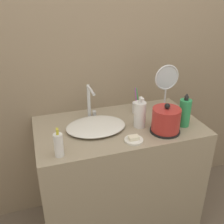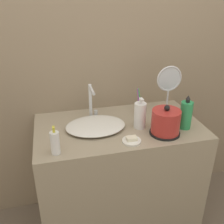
{
  "view_description": "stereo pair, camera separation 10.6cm",
  "coord_description": "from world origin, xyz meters",
  "px_view_note": "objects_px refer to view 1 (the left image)",
  "views": [
    {
      "loc": [
        -0.5,
        -1.1,
        1.62
      ],
      "look_at": [
        -0.05,
        0.3,
        0.91
      ],
      "focal_mm": 42.0,
      "sensor_mm": 36.0,
      "label": 1
    },
    {
      "loc": [
        -0.39,
        -1.13,
        1.62
      ],
      "look_at": [
        -0.05,
        0.3,
        0.91
      ],
      "focal_mm": 42.0,
      "sensor_mm": 36.0,
      "label": 2
    }
  ],
  "objects_px": {
    "faucet": "(90,100)",
    "toothbrush_cup": "(137,107)",
    "electric_kettle": "(166,121)",
    "lotion_bottle": "(140,114)",
    "shampoo_bottle": "(185,112)",
    "mouthwash_bottle": "(59,145)",
    "vanity_mirror": "(166,88)"
  },
  "relations": [
    {
      "from": "electric_kettle",
      "to": "lotion_bottle",
      "type": "distance_m",
      "value": 0.17
    },
    {
      "from": "shampoo_bottle",
      "to": "vanity_mirror",
      "type": "relative_size",
      "value": 0.62
    },
    {
      "from": "faucet",
      "to": "toothbrush_cup",
      "type": "xyz_separation_m",
      "value": [
        0.33,
        -0.01,
        -0.09
      ]
    },
    {
      "from": "electric_kettle",
      "to": "toothbrush_cup",
      "type": "relative_size",
      "value": 0.99
    },
    {
      "from": "faucet",
      "to": "mouthwash_bottle",
      "type": "height_order",
      "value": "faucet"
    },
    {
      "from": "mouthwash_bottle",
      "to": "vanity_mirror",
      "type": "relative_size",
      "value": 0.46
    },
    {
      "from": "faucet",
      "to": "toothbrush_cup",
      "type": "relative_size",
      "value": 1.21
    },
    {
      "from": "lotion_bottle",
      "to": "shampoo_bottle",
      "type": "relative_size",
      "value": 0.92
    },
    {
      "from": "shampoo_bottle",
      "to": "mouthwash_bottle",
      "type": "xyz_separation_m",
      "value": [
        -0.8,
        -0.09,
        -0.02
      ]
    },
    {
      "from": "faucet",
      "to": "vanity_mirror",
      "type": "bearing_deg",
      "value": -12.07
    },
    {
      "from": "faucet",
      "to": "toothbrush_cup",
      "type": "height_order",
      "value": "faucet"
    },
    {
      "from": "vanity_mirror",
      "to": "faucet",
      "type": "bearing_deg",
      "value": 167.93
    },
    {
      "from": "faucet",
      "to": "electric_kettle",
      "type": "height_order",
      "value": "faucet"
    },
    {
      "from": "mouthwash_bottle",
      "to": "vanity_mirror",
      "type": "distance_m",
      "value": 0.81
    },
    {
      "from": "faucet",
      "to": "lotion_bottle",
      "type": "relative_size",
      "value": 1.15
    },
    {
      "from": "shampoo_bottle",
      "to": "lotion_bottle",
      "type": "bearing_deg",
      "value": 165.11
    },
    {
      "from": "toothbrush_cup",
      "to": "mouthwash_bottle",
      "type": "relative_size",
      "value": 1.16
    },
    {
      "from": "faucet",
      "to": "electric_kettle",
      "type": "xyz_separation_m",
      "value": [
        0.39,
        -0.32,
        -0.06
      ]
    },
    {
      "from": "faucet",
      "to": "vanity_mirror",
      "type": "distance_m",
      "value": 0.51
    },
    {
      "from": "shampoo_bottle",
      "to": "mouthwash_bottle",
      "type": "height_order",
      "value": "shampoo_bottle"
    },
    {
      "from": "faucet",
      "to": "electric_kettle",
      "type": "relative_size",
      "value": 1.23
    },
    {
      "from": "faucet",
      "to": "lotion_bottle",
      "type": "height_order",
      "value": "faucet"
    },
    {
      "from": "electric_kettle",
      "to": "lotion_bottle",
      "type": "height_order",
      "value": "lotion_bottle"
    },
    {
      "from": "mouthwash_bottle",
      "to": "lotion_bottle",
      "type": "bearing_deg",
      "value": 17.53
    },
    {
      "from": "electric_kettle",
      "to": "mouthwash_bottle",
      "type": "relative_size",
      "value": 1.14
    },
    {
      "from": "faucet",
      "to": "shampoo_bottle",
      "type": "distance_m",
      "value": 0.61
    },
    {
      "from": "electric_kettle",
      "to": "toothbrush_cup",
      "type": "height_order",
      "value": "toothbrush_cup"
    },
    {
      "from": "toothbrush_cup",
      "to": "shampoo_bottle",
      "type": "distance_m",
      "value": 0.34
    },
    {
      "from": "lotion_bottle",
      "to": "vanity_mirror",
      "type": "height_order",
      "value": "vanity_mirror"
    },
    {
      "from": "faucet",
      "to": "lotion_bottle",
      "type": "distance_m",
      "value": 0.34
    },
    {
      "from": "lotion_bottle",
      "to": "mouthwash_bottle",
      "type": "relative_size",
      "value": 1.22
    },
    {
      "from": "shampoo_bottle",
      "to": "vanity_mirror",
      "type": "height_order",
      "value": "vanity_mirror"
    }
  ]
}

